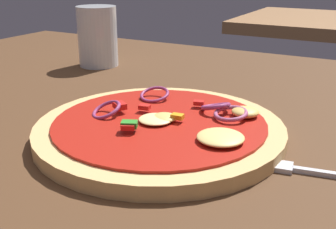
% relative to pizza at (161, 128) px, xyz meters
% --- Properties ---
extents(dining_table, '(1.25, 1.04, 0.04)m').
position_rel_pizza_xyz_m(dining_table, '(-0.05, -0.01, -0.03)').
color(dining_table, '#4C301C').
rests_on(dining_table, ground).
extents(pizza, '(0.28, 0.28, 0.03)m').
position_rel_pizza_xyz_m(pizza, '(0.00, 0.00, 0.00)').
color(pizza, tan).
rests_on(pizza, dining_table).
extents(fork, '(0.19, 0.04, 0.01)m').
position_rel_pizza_xyz_m(fork, '(0.18, -0.01, -0.01)').
color(fork, silver).
rests_on(fork, dining_table).
extents(beer_glass, '(0.07, 0.07, 0.11)m').
position_rel_pizza_xyz_m(beer_glass, '(-0.27, 0.24, 0.04)').
color(beer_glass, silver).
rests_on(beer_glass, dining_table).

